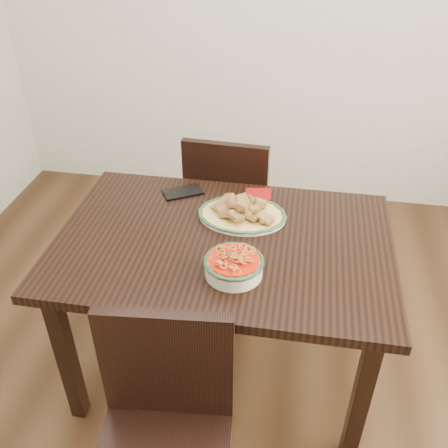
% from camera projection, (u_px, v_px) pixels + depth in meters
% --- Properties ---
extents(floor, '(3.50, 3.50, 0.00)m').
position_uv_depth(floor, '(222.00, 386.00, 2.28)').
color(floor, '#321E10').
rests_on(floor, ground).
extents(wall_back, '(3.50, 0.10, 2.60)m').
position_uv_depth(wall_back, '(273.00, 1.00, 2.94)').
color(wall_back, beige).
rests_on(wall_back, ground).
extents(dining_table, '(1.31, 0.87, 0.75)m').
position_uv_depth(dining_table, '(223.00, 257.00, 2.00)').
color(dining_table, black).
rests_on(dining_table, ground).
extents(chair_far, '(0.44, 0.44, 0.89)m').
position_uv_depth(chair_far, '(229.00, 202.00, 2.63)').
color(chair_far, black).
rests_on(chair_far, ground).
extents(chair_near, '(0.46, 0.46, 0.89)m').
position_uv_depth(chair_near, '(164.00, 427.00, 1.56)').
color(chair_near, black).
rests_on(chair_near, ground).
extents(fish_plate, '(0.36, 0.28, 0.11)m').
position_uv_depth(fish_plate, '(242.00, 208.00, 2.05)').
color(fish_plate, beige).
rests_on(fish_plate, dining_table).
extents(noodle_bowl, '(0.22, 0.22, 0.08)m').
position_uv_depth(noodle_bowl, '(234.00, 264.00, 1.76)').
color(noodle_bowl, beige).
rests_on(noodle_bowl, dining_table).
extents(smartphone, '(0.19, 0.17, 0.01)m').
position_uv_depth(smartphone, '(183.00, 192.00, 2.22)').
color(smartphone, black).
rests_on(smartphone, dining_table).
extents(napkin, '(0.12, 0.10, 0.01)m').
position_uv_depth(napkin, '(258.00, 195.00, 2.20)').
color(napkin, maroon).
rests_on(napkin, dining_table).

